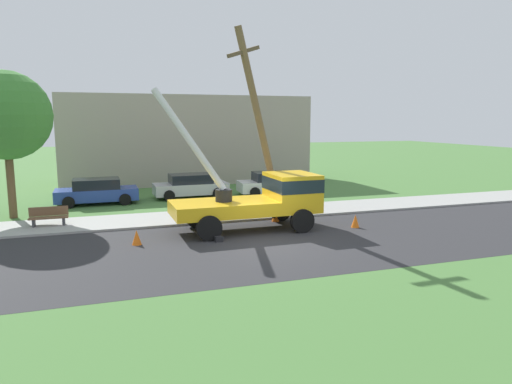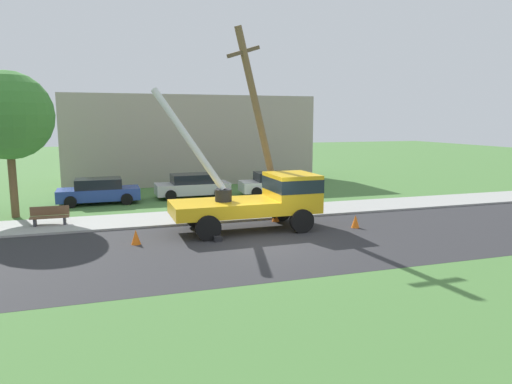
{
  "view_description": "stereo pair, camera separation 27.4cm",
  "coord_description": "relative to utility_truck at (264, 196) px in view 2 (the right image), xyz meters",
  "views": [
    {
      "loc": [
        -6.03,
        -16.01,
        4.66
      ],
      "look_at": [
        0.47,
        3.28,
        1.48
      ],
      "focal_mm": 32.54,
      "sensor_mm": 36.0,
      "label": 1
    },
    {
      "loc": [
        -5.77,
        -16.1,
        4.66
      ],
      "look_at": [
        0.47,
        3.28,
        1.48
      ],
      "focal_mm": 32.54,
      "sensor_mm": 36.0,
      "label": 2
    }
  ],
  "objects": [
    {
      "name": "ground_plane",
      "position": [
        -0.55,
        9.55,
        -1.41
      ],
      "size": [
        120.0,
        120.0,
        0.0
      ],
      "primitive_type": "plane",
      "color": "#477538"
    },
    {
      "name": "road_asphalt",
      "position": [
        -0.55,
        -2.45,
        -1.4
      ],
      "size": [
        80.0,
        8.05,
        0.01
      ],
      "primitive_type": "cube",
      "color": "#2B2B2D",
      "rests_on": "ground"
    },
    {
      "name": "sidewalk_strip",
      "position": [
        -0.55,
        3.1,
        -1.36
      ],
      "size": [
        80.0,
        3.05,
        0.1
      ],
      "primitive_type": "cube",
      "color": "#9E9E99",
      "rests_on": "ground"
    },
    {
      "name": "utility_truck",
      "position": [
        0.0,
        0.0,
        0.0
      ],
      "size": [
        6.79,
        3.2,
        5.98
      ],
      "color": "gold",
      "rests_on": "ground"
    },
    {
      "name": "leaning_utility_pole",
      "position": [
        0.39,
        1.66,
        3.04
      ],
      "size": [
        3.2,
        1.6,
        8.69
      ],
      "color": "brown",
      "rests_on": "ground"
    },
    {
      "name": "traffic_cone_ahead",
      "position": [
        3.85,
        -1.1,
        -1.13
      ],
      "size": [
        0.36,
        0.36,
        0.56
      ],
      "primitive_type": "cone",
      "color": "orange",
      "rests_on": "ground"
    },
    {
      "name": "traffic_cone_behind",
      "position": [
        -5.42,
        -0.98,
        -1.13
      ],
      "size": [
        0.36,
        0.36,
        0.56
      ],
      "primitive_type": "cone",
      "color": "orange",
      "rests_on": "ground"
    },
    {
      "name": "traffic_cone_curbside",
      "position": [
        0.98,
        1.15,
        -1.13
      ],
      "size": [
        0.36,
        0.36,
        0.56
      ],
      "primitive_type": "cone",
      "color": "orange",
      "rests_on": "ground"
    },
    {
      "name": "parked_sedan_blue",
      "position": [
        -6.85,
        8.53,
        -0.7
      ],
      "size": [
        4.42,
        2.06,
        1.42
      ],
      "color": "#263F99",
      "rests_on": "ground"
    },
    {
      "name": "parked_sedan_silver",
      "position": [
        -1.47,
        9.09,
        -0.7
      ],
      "size": [
        4.44,
        2.09,
        1.42
      ],
      "color": "#B7B7BF",
      "rests_on": "ground"
    },
    {
      "name": "parked_sedan_white",
      "position": [
        3.68,
        8.56,
        -0.7
      ],
      "size": [
        4.49,
        2.17,
        1.42
      ],
      "color": "silver",
      "rests_on": "ground"
    },
    {
      "name": "park_bench",
      "position": [
        -8.83,
        3.17,
        -0.95
      ],
      "size": [
        1.6,
        0.45,
        0.9
      ],
      "color": "brown",
      "rests_on": "ground"
    },
    {
      "name": "roadside_tree_far",
      "position": [
        -10.66,
        5.92,
        3.44
      ],
      "size": [
        4.15,
        4.15,
        6.94
      ],
      "color": "brown",
      "rests_on": "ground"
    },
    {
      "name": "lowrise_building_backdrop",
      "position": [
        -0.28,
        16.98,
        1.79
      ],
      "size": [
        18.0,
        6.0,
        6.4
      ],
      "primitive_type": "cube",
      "color": "#A5998C",
      "rests_on": "ground"
    }
  ]
}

